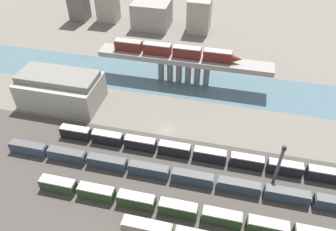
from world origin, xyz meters
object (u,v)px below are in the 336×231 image
object	(u,v)px
train_yard_mid	(205,214)
warehouse_building	(61,89)
train_yard_far	(175,175)
signal_tower	(279,165)
train_yard_outer	(196,153)
train_on_bridge	(175,51)

from	to	relation	value
train_yard_mid	warehouse_building	world-z (taller)	warehouse_building
train_yard_far	signal_tower	xyz separation A→B (m)	(26.39, 5.53, 4.93)
signal_tower	train_yard_mid	bearing A→B (deg)	-136.79
train_yard_outer	warehouse_building	size ratio (longest dim) A/B	3.16
train_on_bridge	train_yard_far	xyz separation A→B (m)	(10.29, -46.77, -11.19)
train_on_bridge	train_yard_mid	bearing A→B (deg)	-70.85
train_yard_outer	train_on_bridge	bearing A→B (deg)	110.88
train_yard_far	signal_tower	size ratio (longest dim) A/B	7.51
train_on_bridge	train_yard_outer	world-z (taller)	train_on_bridge
train_yard_outer	signal_tower	xyz separation A→B (m)	(22.34, -3.65, 4.76)
train_yard_far	train_yard_outer	xyz separation A→B (m)	(4.05, 9.18, 0.16)
train_yard_outer	signal_tower	bearing A→B (deg)	-9.27
train_yard_far	signal_tower	world-z (taller)	signal_tower
train_yard_far	warehouse_building	bearing A→B (deg)	151.35
train_on_bridge	warehouse_building	world-z (taller)	train_on_bridge
signal_tower	warehouse_building	bearing A→B (deg)	164.85
train_yard_far	train_yard_outer	distance (m)	10.04
train_yard_far	train_on_bridge	bearing A→B (deg)	102.41
train_yard_mid	warehouse_building	bearing A→B (deg)	147.46
train_yard_mid	signal_tower	xyz separation A→B (m)	(16.86, 15.84, 4.86)
warehouse_building	signal_tower	world-z (taller)	signal_tower
signal_tower	train_yard_far	bearing A→B (deg)	-168.16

